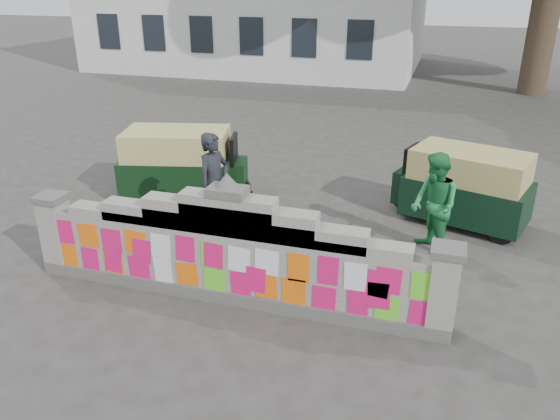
% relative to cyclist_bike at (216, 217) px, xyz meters
% --- Properties ---
extents(ground, '(100.00, 100.00, 0.00)m').
position_rel_cyclist_bike_xyz_m(ground, '(0.91, -1.59, -0.54)').
color(ground, '#383533').
rests_on(ground, ground).
extents(parapet_wall, '(6.48, 0.44, 2.01)m').
position_rel_cyclist_bike_xyz_m(parapet_wall, '(0.91, -1.59, 0.21)').
color(parapet_wall, '#4C4C49').
rests_on(parapet_wall, ground).
extents(cyclist_bike, '(2.18, 1.39, 1.08)m').
position_rel_cyclist_bike_xyz_m(cyclist_bike, '(0.00, 0.00, 0.00)').
color(cyclist_bike, black).
rests_on(cyclist_bike, ground).
extents(cyclist_rider, '(0.64, 0.78, 1.83)m').
position_rel_cyclist_bike_xyz_m(cyclist_rider, '(-0.00, 0.00, 0.38)').
color(cyclist_rider, black).
rests_on(cyclist_rider, ground).
extents(pedestrian, '(1.04, 1.11, 1.81)m').
position_rel_cyclist_bike_xyz_m(pedestrian, '(3.69, 0.81, 0.37)').
color(pedestrian, '#248744').
rests_on(pedestrian, ground).
extents(rickshaw_left, '(2.82, 1.79, 1.51)m').
position_rel_cyclist_bike_xyz_m(rickshaw_left, '(-1.61, 1.89, 0.24)').
color(rickshaw_left, black).
rests_on(rickshaw_left, ground).
extents(rickshaw_right, '(2.72, 1.86, 1.46)m').
position_rel_cyclist_bike_xyz_m(rickshaw_right, '(4.19, 2.34, 0.22)').
color(rickshaw_right, black).
rests_on(rickshaw_right, ground).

